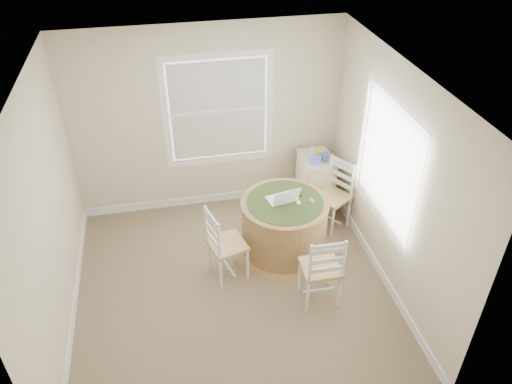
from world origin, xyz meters
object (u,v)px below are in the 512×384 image
object	(u,v)px
laptop	(283,199)
corner_chest	(315,181)
chair_right	(332,196)
chair_left	(227,244)
round_table	(284,225)
chair_near	(321,267)

from	to	relation	value
laptop	corner_chest	distance (m)	1.18
chair_right	chair_left	bearing A→B (deg)	-98.17
round_table	corner_chest	bearing A→B (deg)	34.52
round_table	chair_left	distance (m)	0.81
chair_left	chair_right	world-z (taller)	same
chair_left	round_table	bearing A→B (deg)	-85.20
chair_right	corner_chest	distance (m)	0.51
chair_left	laptop	world-z (taller)	laptop
round_table	laptop	size ratio (longest dim) A/B	3.21
round_table	laptop	bearing A→B (deg)	107.96
round_table	chair_near	bearing A→B (deg)	-95.85
chair_left	laptop	xyz separation A→B (m)	(0.74, 0.31, 0.33)
chair_right	corner_chest	world-z (taller)	chair_right
laptop	corner_chest	bearing A→B (deg)	-141.78
chair_near	chair_right	xyz separation A→B (m)	(0.56, 1.26, 0.00)
round_table	chair_right	world-z (taller)	chair_right
chair_near	laptop	world-z (taller)	laptop
round_table	chair_left	xyz separation A→B (m)	(-0.76, -0.28, 0.06)
chair_left	laptop	distance (m)	0.87
chair_left	chair_near	world-z (taller)	same
chair_right	corner_chest	size ratio (longest dim) A/B	1.20
chair_near	laptop	xyz separation A→B (m)	(-0.21, 0.91, 0.33)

